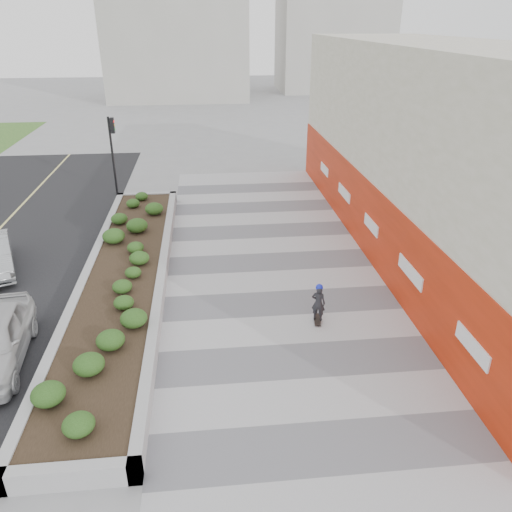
{
  "coord_description": "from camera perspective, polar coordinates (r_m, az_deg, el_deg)",
  "views": [
    {
      "loc": [
        -2.42,
        -9.51,
        8.78
      ],
      "look_at": [
        -0.74,
        6.5,
        1.1
      ],
      "focal_mm": 35.0,
      "sensor_mm": 36.0,
      "label": 1
    }
  ],
  "objects": [
    {
      "name": "ground",
      "position": [
        13.17,
        6.42,
        -16.53
      ],
      "size": [
        160.0,
        160.0,
        0.0
      ],
      "primitive_type": "plane",
      "color": "gray",
      "rests_on": "ground"
    },
    {
      "name": "walkway",
      "position": [
        15.47,
        4.13,
        -9.14
      ],
      "size": [
        8.0,
        36.0,
        0.01
      ],
      "primitive_type": "cube",
      "color": "#A8A8AD",
      "rests_on": "ground"
    },
    {
      "name": "building",
      "position": [
        21.29,
        20.78,
        10.84
      ],
      "size": [
        6.04,
        24.08,
        8.0
      ],
      "color": "beige",
      "rests_on": "ground"
    },
    {
      "name": "planter",
      "position": [
        18.76,
        -14.79,
        -1.88
      ],
      "size": [
        3.0,
        18.0,
        0.9
      ],
      "color": "#9E9EA0",
      "rests_on": "ground"
    },
    {
      "name": "traffic_signal_near",
      "position": [
        28.09,
        -16.06,
        12.16
      ],
      "size": [
        0.33,
        0.28,
        4.2
      ],
      "color": "black",
      "rests_on": "ground"
    },
    {
      "name": "distant_bldg_north_l",
      "position": [
        64.57,
        -9.23,
        26.31
      ],
      "size": [
        16.0,
        12.0,
        20.0
      ],
      "primitive_type": "cube",
      "color": "#ADAAA3",
      "rests_on": "ground"
    },
    {
      "name": "manhole_cover",
      "position": [
        15.56,
        5.97,
        -9.01
      ],
      "size": [
        0.44,
        0.44,
        0.01
      ],
      "primitive_type": "cylinder",
      "color": "#595654",
      "rests_on": "ground"
    },
    {
      "name": "skateboarder",
      "position": [
        15.9,
        7.14,
        -5.32
      ],
      "size": [
        0.52,
        0.74,
        1.35
      ],
      "rotation": [
        0.0,
        0.0,
        -0.17
      ],
      "color": "beige",
      "rests_on": "ground"
    }
  ]
}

